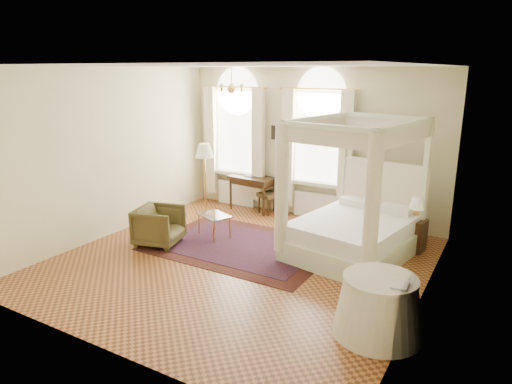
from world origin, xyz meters
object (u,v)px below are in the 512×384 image
at_px(writing_desk, 252,182).
at_px(canopy_bed, 353,226).
at_px(armchair, 159,226).
at_px(nightstand, 413,235).
at_px(stool, 269,196).
at_px(coffee_table, 214,217).
at_px(floor_lamp, 205,154).
at_px(side_table, 379,306).

bearing_deg(writing_desk, canopy_bed, -26.35).
height_order(canopy_bed, armchair, canopy_bed).
height_order(nightstand, writing_desk, writing_desk).
relative_size(writing_desk, stool, 2.12).
height_order(canopy_bed, coffee_table, canopy_bed).
bearing_deg(floor_lamp, armchair, -79.90).
distance_m(canopy_bed, coffee_table, 2.73).
bearing_deg(writing_desk, armchair, -98.72).
distance_m(canopy_bed, side_table, 2.53).
height_order(nightstand, stool, nightstand).
distance_m(writing_desk, side_table, 5.50).
distance_m(nightstand, coffee_table, 3.80).
height_order(canopy_bed, floor_lamp, canopy_bed).
xyz_separation_m(coffee_table, floor_lamp, (-1.01, 1.11, 0.99)).
bearing_deg(nightstand, armchair, -153.45).
height_order(canopy_bed, writing_desk, canopy_bed).
relative_size(canopy_bed, stool, 4.70).
bearing_deg(canopy_bed, side_table, -64.01).
bearing_deg(side_table, stool, 133.94).
bearing_deg(writing_desk, stool, -0.00).
height_order(armchair, coffee_table, armchair).
relative_size(canopy_bed, floor_lamp, 1.54).
distance_m(stool, coffee_table, 1.91).
bearing_deg(writing_desk, coffee_table, -82.97).
xyz_separation_m(armchair, side_table, (4.46, -0.95, 0.01)).
bearing_deg(stool, armchair, -107.52).
distance_m(nightstand, writing_desk, 3.90).
relative_size(armchair, side_table, 0.72).
distance_m(writing_desk, stool, 0.54).
bearing_deg(nightstand, stool, 169.16).
height_order(nightstand, side_table, side_table).
bearing_deg(writing_desk, nightstand, -9.59).
xyz_separation_m(nightstand, stool, (-3.37, 0.65, 0.11)).
relative_size(writing_desk, coffee_table, 1.45).
bearing_deg(side_table, coffee_table, 154.35).
xyz_separation_m(canopy_bed, stool, (-2.48, 1.45, -0.15)).
relative_size(canopy_bed, side_table, 2.24).
bearing_deg(armchair, canopy_bed, -83.68).
bearing_deg(canopy_bed, writing_desk, 153.65).
bearing_deg(armchair, stool, -32.68).
bearing_deg(armchair, floor_lamp, -5.06).
height_order(writing_desk, coffee_table, writing_desk).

